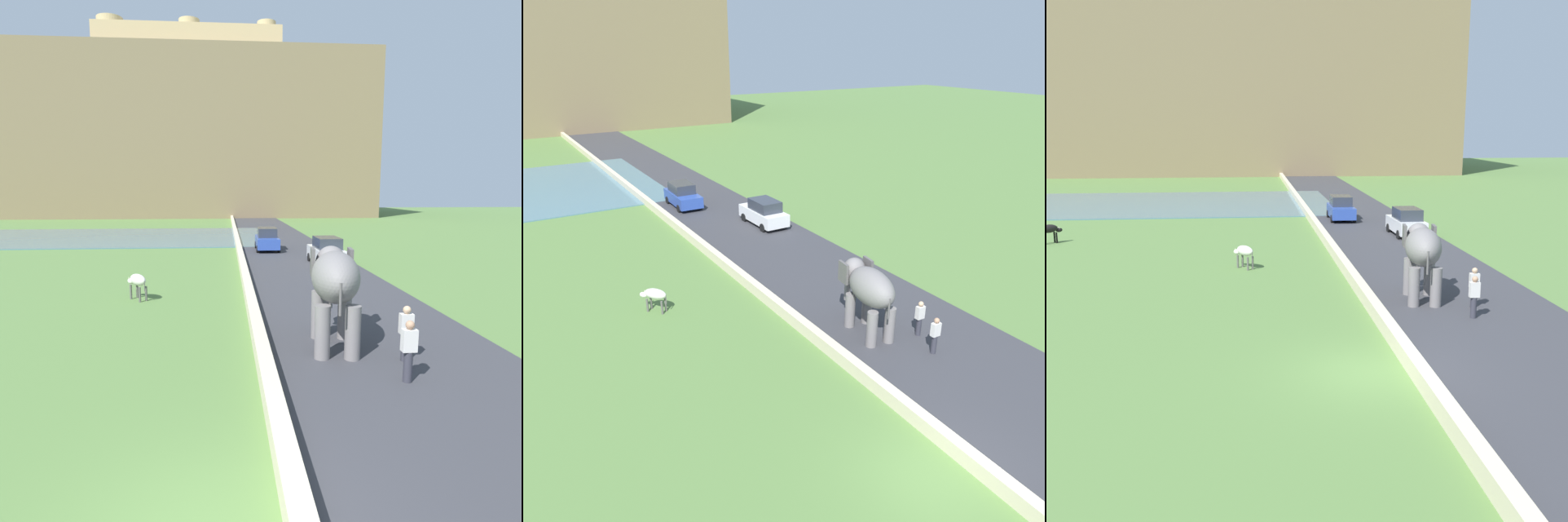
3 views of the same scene
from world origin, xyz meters
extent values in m
plane|color=#567A3D|center=(0.00, 0.00, 0.00)|extent=(220.00, 220.00, 0.00)
cube|color=#38383D|center=(5.00, 20.00, 0.03)|extent=(7.00, 120.00, 0.06)
cube|color=beige|center=(1.20, 18.00, 0.27)|extent=(0.40, 110.00, 0.54)
cube|color=slate|center=(-14.00, 39.87, 0.04)|extent=(36.00, 18.00, 0.08)
cube|color=#7F6B4C|center=(-6.00, 81.67, 13.75)|extent=(64.00, 28.00, 27.50)
ellipsoid|color=slate|center=(3.42, 7.13, 2.24)|extent=(1.75, 2.87, 1.50)
cylinder|color=slate|center=(3.13, 8.05, 0.80)|extent=(0.44, 0.44, 1.60)
cylinder|color=slate|center=(3.96, 7.94, 0.80)|extent=(0.44, 0.44, 1.60)
cylinder|color=slate|center=(2.89, 6.32, 0.80)|extent=(0.44, 0.44, 1.60)
cylinder|color=slate|center=(3.72, 6.20, 0.80)|extent=(0.44, 0.44, 1.60)
ellipsoid|color=slate|center=(3.62, 8.53, 2.42)|extent=(1.11, 1.03, 1.10)
cube|color=#575454|center=(3.01, 8.48, 2.46)|extent=(0.21, 0.71, 0.90)
cube|color=#575454|center=(4.19, 8.32, 2.46)|extent=(0.21, 0.71, 0.90)
cylinder|color=slate|center=(3.68, 9.00, 1.54)|extent=(0.28, 0.28, 1.50)
cone|color=silver|center=(3.45, 8.96, 1.99)|extent=(0.19, 0.57, 0.17)
cone|color=silver|center=(3.89, 8.90, 1.99)|extent=(0.19, 0.57, 0.17)
cylinder|color=#575454|center=(3.25, 5.82, 1.89)|extent=(0.08, 0.08, 0.90)
cylinder|color=#33333D|center=(5.15, 5.96, 0.42)|extent=(0.22, 0.22, 0.85)
cube|color=silver|center=(5.15, 5.96, 1.13)|extent=(0.36, 0.22, 0.56)
sphere|color=tan|center=(5.15, 5.96, 1.52)|extent=(0.22, 0.22, 0.22)
cylinder|color=#33333D|center=(4.67, 4.63, 0.42)|extent=(0.22, 0.22, 0.85)
cube|color=silver|center=(4.67, 4.63, 1.13)|extent=(0.36, 0.22, 0.56)
sphere|color=tan|center=(4.67, 4.63, 1.52)|extent=(0.22, 0.22, 0.22)
cube|color=#2D4CA8|center=(3.42, 28.84, 0.70)|extent=(1.78, 4.03, 0.80)
cube|color=#2D333D|center=(3.43, 29.04, 1.45)|extent=(1.49, 2.23, 0.70)
cylinder|color=black|center=(4.21, 27.53, 0.30)|extent=(0.19, 0.60, 0.60)
cylinder|color=black|center=(2.59, 27.56, 0.30)|extent=(0.19, 0.60, 0.60)
cylinder|color=black|center=(4.26, 30.13, 0.30)|extent=(0.19, 0.60, 0.60)
cylinder|color=black|center=(2.64, 30.16, 0.30)|extent=(0.19, 0.60, 0.60)
cube|color=white|center=(6.58, 22.03, 0.70)|extent=(1.77, 4.03, 0.80)
cube|color=#2D333D|center=(6.58, 21.83, 1.45)|extent=(1.48, 2.22, 0.70)
cylinder|color=black|center=(5.75, 23.32, 0.30)|extent=(0.19, 0.60, 0.60)
cylinder|color=black|center=(7.36, 23.34, 0.30)|extent=(0.19, 0.60, 0.60)
cylinder|color=black|center=(5.79, 20.72, 0.30)|extent=(0.19, 0.60, 0.60)
cylinder|color=black|center=(7.40, 20.74, 0.30)|extent=(0.19, 0.60, 0.60)
ellipsoid|color=silver|center=(-3.61, 13.75, 0.90)|extent=(1.04, 1.13, 0.50)
cylinder|color=#595753|center=(-3.98, 13.94, 0.33)|extent=(0.10, 0.10, 0.65)
cylinder|color=#595753|center=(-3.74, 14.14, 0.33)|extent=(0.10, 0.10, 0.65)
cylinder|color=#595753|center=(-3.48, 13.35, 0.33)|extent=(0.10, 0.10, 0.65)
cylinder|color=#595753|center=(-3.25, 13.55, 0.33)|extent=(0.10, 0.10, 0.65)
ellipsoid|color=silver|center=(-4.02, 14.23, 0.75)|extent=(0.44, 0.46, 0.26)
cone|color=beige|center=(-4.09, 14.18, 0.92)|extent=(0.04, 0.04, 0.12)
cone|color=beige|center=(-3.95, 14.29, 0.92)|extent=(0.04, 0.04, 0.12)
cylinder|color=#595753|center=(-3.27, 13.34, 0.70)|extent=(0.04, 0.04, 0.45)
ellipsoid|color=black|center=(-15.20, 21.48, 0.90)|extent=(1.13, 1.04, 0.50)
cylinder|color=black|center=(-15.00, 21.84, 0.33)|extent=(0.10, 0.10, 0.65)
cylinder|color=black|center=(-14.81, 21.60, 0.33)|extent=(0.10, 0.10, 0.65)
ellipsoid|color=black|center=(-14.71, 21.88, 0.75)|extent=(0.46, 0.44, 0.26)
cone|color=beige|center=(-14.77, 21.95, 0.92)|extent=(0.04, 0.04, 0.12)
cone|color=beige|center=(-14.66, 21.81, 0.92)|extent=(0.04, 0.04, 0.12)
camera|label=1|loc=(0.23, -5.40, 4.78)|focal=30.45mm
camera|label=2|loc=(-9.45, -7.41, 11.43)|focal=35.71mm
camera|label=3|loc=(-3.51, -16.81, 7.03)|focal=43.58mm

